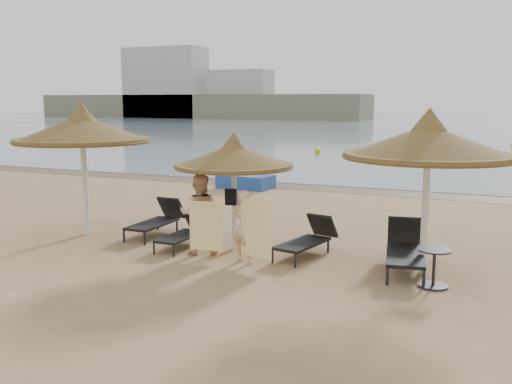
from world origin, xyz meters
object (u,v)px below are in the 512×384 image
lounger_far_left (158,219)px  palapa_right (428,142)px  person_right (245,221)px  lounger_near_right (308,238)px  palapa_left (82,130)px  lounger_near_left (185,232)px  pedal_boat (245,179)px  person_left (199,208)px  lounger_far_right (405,248)px  side_table (434,269)px  palapa_center (234,156)px

lounger_far_left → palapa_right: bearing=-6.5°
palapa_right → person_right: bearing=-168.5°
lounger_far_left → lounger_near_right: (3.86, -0.31, -0.02)m
palapa_left → palapa_right: palapa_left is taller
lounger_near_left → pedal_boat: 8.42m
palapa_left → person_left: 3.65m
palapa_right → lounger_far_right: bearing=154.0°
palapa_right → person_right: 3.73m
lounger_near_right → person_right: 1.51m
palapa_right → pedal_boat: size_ratio=1.53×
lounger_near_left → lounger_far_right: (4.70, 0.19, 0.09)m
palapa_right → lounger_far_right: 2.06m
lounger_near_right → lounger_far_right: size_ratio=0.87×
lounger_near_left → person_right: bearing=-20.4°
side_table → lounger_near_right: bearing=157.2°
palapa_center → lounger_far_right: bearing=-0.0°
lounger_far_right → palapa_right: bearing=-35.7°
palapa_center → lounger_far_left: 2.83m
person_right → palapa_right: bearing=-156.0°
palapa_left → person_left: palapa_left is taller
palapa_right → person_right: palapa_right is taller
palapa_right → lounger_near_right: palapa_right is taller
palapa_center → palapa_right: 3.97m
palapa_right → lounger_far_left: bearing=173.7°
lounger_near_right → side_table: (2.62, -1.10, -0.04)m
palapa_center → pedal_boat: size_ratio=1.27×
lounger_near_right → side_table: 2.84m
lounger_near_right → palapa_right: bearing=3.0°
palapa_right → lounger_far_left: 6.57m
lounger_far_right → person_right: person_right is taller
lounger_near_left → lounger_near_right: size_ratio=0.87×
lounger_near_left → person_left: (0.59, -0.41, 0.65)m
side_table → pedal_boat: bearing=130.7°
lounger_far_left → pedal_boat: size_ratio=0.92×
palapa_center → lounger_near_left: (-1.11, -0.20, -1.68)m
palapa_center → palapa_left: bearing=-177.2°
palapa_right → lounger_near_right: bearing=170.9°
palapa_left → palapa_right: size_ratio=1.03×
palapa_center → pedal_boat: palapa_center is taller
palapa_right → person_right: (-3.31, -0.68, -1.58)m
palapa_left → palapa_center: palapa_left is taller
lounger_near_left → person_left: bearing=-34.3°
pedal_boat → person_left: bearing=-67.0°
palapa_center → person_left: size_ratio=1.30×
palapa_left → side_table: 8.35m
lounger_far_right → lounger_near_left: bearing=172.7°
lounger_near_left → lounger_far_right: bearing=2.6°
pedal_boat → palapa_left: bearing=-88.7°
side_table → person_left: person_left is taller
lounger_near_right → lounger_far_right: bearing=6.3°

